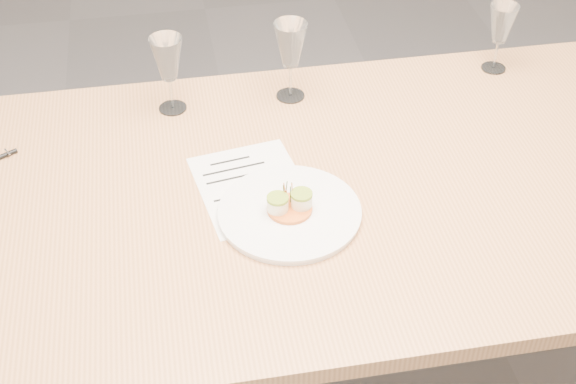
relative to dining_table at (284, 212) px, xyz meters
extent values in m
cube|color=tan|center=(0.00, 0.00, 0.05)|extent=(2.40, 1.00, 0.04)
cylinder|color=white|center=(0.00, -0.09, 0.07)|extent=(0.30, 0.30, 0.01)
cylinder|color=white|center=(0.00, -0.09, 0.08)|extent=(0.31, 0.31, 0.01)
cylinder|color=orange|center=(0.00, -0.09, 0.09)|extent=(0.10, 0.10, 0.01)
cylinder|color=#FFF7D0|center=(-0.03, -0.09, 0.11)|extent=(0.05, 0.05, 0.03)
cylinder|color=#FFF7D0|center=(0.02, -0.09, 0.11)|extent=(0.05, 0.05, 0.03)
cylinder|color=#8CA42D|center=(-0.03, -0.09, 0.12)|extent=(0.05, 0.05, 0.01)
cylinder|color=#8CA42D|center=(0.02, -0.09, 0.12)|extent=(0.05, 0.05, 0.01)
cylinder|color=#C6C669|center=(0.06, -0.14, 0.08)|extent=(0.05, 0.05, 0.00)
cube|color=white|center=(-0.07, 0.02, 0.07)|extent=(0.28, 0.33, 0.00)
cube|color=black|center=(-0.11, 0.12, 0.07)|extent=(0.09, 0.02, 0.00)
cube|color=black|center=(-0.10, 0.09, 0.07)|extent=(0.15, 0.03, 0.00)
cube|color=black|center=(-0.10, 0.06, 0.07)|extent=(0.15, 0.03, 0.00)
cube|color=black|center=(-0.09, 0.00, 0.07)|extent=(0.15, 0.03, 0.00)
cube|color=black|center=(-0.08, -0.03, 0.07)|extent=(0.15, 0.03, 0.00)
cube|color=black|center=(-0.08, -0.07, 0.07)|extent=(0.15, 0.03, 0.00)
cube|color=silver|center=(-0.62, 0.24, 0.08)|extent=(0.02, 0.03, 0.00)
cylinder|color=white|center=(-0.22, 0.36, 0.07)|extent=(0.07, 0.07, 0.00)
cylinder|color=white|center=(-0.22, 0.36, 0.11)|extent=(0.01, 0.01, 0.09)
cone|color=white|center=(-0.22, 0.36, 0.21)|extent=(0.08, 0.08, 0.11)
cylinder|color=white|center=(0.08, 0.37, 0.07)|extent=(0.07, 0.07, 0.00)
cylinder|color=white|center=(0.08, 0.37, 0.12)|extent=(0.01, 0.01, 0.09)
cone|color=white|center=(0.08, 0.37, 0.22)|extent=(0.08, 0.08, 0.12)
cylinder|color=white|center=(0.65, 0.40, 0.07)|extent=(0.07, 0.07, 0.00)
cylinder|color=white|center=(0.65, 0.40, 0.11)|extent=(0.01, 0.01, 0.08)
cone|color=white|center=(0.65, 0.40, 0.20)|extent=(0.08, 0.08, 0.10)
camera|label=1|loc=(-0.23, -1.35, 1.23)|focal=50.00mm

